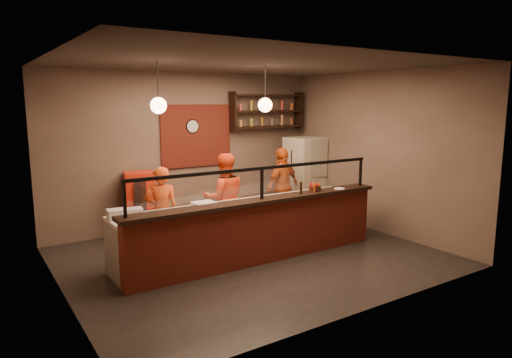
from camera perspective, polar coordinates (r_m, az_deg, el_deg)
floor at (r=7.88m, az=-0.52°, el=-9.66°), size 6.00×6.00×0.00m
ceiling at (r=7.47m, az=-0.56°, el=14.20°), size 6.00×6.00×0.00m
wall_back at (r=9.69m, az=-8.54°, el=3.57°), size 6.00×0.00×6.00m
wall_left at (r=6.43m, az=-23.68°, el=-0.18°), size 0.00×5.00×5.00m
wall_right at (r=9.46m, az=14.98°, el=3.20°), size 0.00×5.00×5.00m
wall_front at (r=5.59m, az=13.40°, el=-0.98°), size 6.00×0.00×6.00m
brick_patch at (r=9.73m, az=-7.44°, el=5.39°), size 1.60×0.04×1.30m
service_counter at (r=7.49m, az=0.72°, el=-6.69°), size 4.60×0.25×1.00m
counter_ledge at (r=7.36m, az=0.73°, el=-2.72°), size 4.70×0.37×0.06m
worktop_cabinet at (r=7.92m, az=-1.31°, el=-6.36°), size 4.60×0.75×0.85m
worktop at (r=7.81m, az=-1.32°, el=-3.18°), size 4.60×0.75×0.05m
sneeze_guard at (r=7.30m, az=0.73°, el=-0.11°), size 4.50×0.05×0.52m
wall_shelving at (r=10.43m, az=1.40°, el=8.50°), size 1.84×0.28×0.85m
wall_clock at (r=9.66m, az=-7.98°, el=6.54°), size 0.30×0.04×0.30m
pendant_left at (r=6.94m, az=-12.09°, el=8.99°), size 0.24×0.24×0.77m
pendant_right at (r=7.83m, az=1.15°, el=9.24°), size 0.24×0.24×0.77m
cook_left at (r=7.89m, az=-11.71°, el=-4.00°), size 0.65×0.53×1.55m
cook_mid at (r=8.51m, az=-3.98°, el=-2.39°), size 0.96×0.84×1.67m
cook_right at (r=9.75m, az=3.35°, el=-0.90°), size 1.04×0.65×1.66m
fridge at (r=10.57m, az=6.08°, el=0.32°), size 0.82×0.78×1.81m
red_cooler at (r=9.10m, az=-14.27°, el=-3.15°), size 0.65×0.61×1.28m
pizza_dough at (r=8.07m, az=1.36°, el=-2.53°), size 0.59×0.59×0.01m
prep_tub_a at (r=7.03m, az=-16.93°, el=-4.21°), size 0.31×0.26×0.14m
prep_tub_b at (r=7.06m, az=-15.13°, el=-4.10°), size 0.31×0.26×0.14m
prep_tub_c at (r=7.16m, az=-6.55°, el=-3.52°), size 0.34×0.27×0.17m
rolling_pin at (r=7.16m, az=-10.01°, el=-4.03°), size 0.34×0.27×0.06m
condiment_caddy at (r=8.03m, az=7.38°, el=-1.20°), size 0.20×0.17×0.09m
pepper_mill at (r=7.75m, az=5.64°, el=-1.10°), size 0.06×0.06×0.21m
small_plate at (r=8.32m, az=10.39°, el=-1.19°), size 0.23×0.23×0.01m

